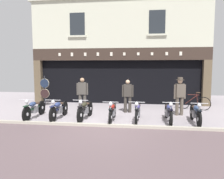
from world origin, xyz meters
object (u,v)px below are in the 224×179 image
motorcycle_right (169,112)px  salesman_left (82,93)px  salesman_right (180,94)px  tyre_sign_pole (45,89)px  motorcycle_center_right (138,111)px  motorcycle_left (59,109)px  advert_board_near (145,72)px  motorcycle_center_left (85,109)px  leaning_bicycle (193,102)px  shopkeeper_center (128,95)px  motorcycle_center (112,111)px  motorcycle_far_left (34,108)px  motorcycle_far_right (196,113)px

motorcycle_right → salesman_left: size_ratio=1.18×
salesman_right → tyre_sign_pole: size_ratio=1.02×
motorcycle_center_right → motorcycle_right: (1.23, 0.03, 0.00)m
motorcycle_right → salesman_left: bearing=-19.4°
salesman_left → motorcycle_left: bearing=59.0°
motorcycle_right → advert_board_near: bearing=-78.2°
motorcycle_center_left → tyre_sign_pole: (-3.13, 2.91, 0.54)m
salesman_left → leaning_bicycle: bearing=-172.1°
motorcycle_left → shopkeeper_center: bearing=-149.4°
motorcycle_center_left → motorcycle_center: size_ratio=1.03×
motorcycle_far_left → shopkeeper_center: bearing=-157.6°
tyre_sign_pole → motorcycle_center: bearing=-35.1°
motorcycle_left → motorcycle_center_right: 3.33m
tyre_sign_pole → advert_board_near: size_ratio=1.90×
motorcycle_far_right → motorcycle_center_left: bearing=1.1°
motorcycle_center_right → tyre_sign_pole: bearing=-25.8°
motorcycle_far_left → shopkeeper_center: 4.31m
motorcycle_center_left → shopkeeper_center: size_ratio=1.28×
motorcycle_center_left → motorcycle_far_right: bearing=-178.1°
motorcycle_center_left → tyre_sign_pole: size_ratio=1.19×
shopkeeper_center → leaning_bicycle: (3.33, 1.21, -0.51)m
motorcycle_center → advert_board_near: bearing=-107.4°
motorcycle_center_left → motorcycle_right: 3.43m
motorcycle_far_right → salesman_right: (-0.39, 1.42, 0.56)m
motorcycle_center → motorcycle_center_right: 1.03m
motorcycle_far_left → leaning_bicycle: bearing=-159.5°
motorcycle_center_right → motorcycle_far_right: (2.26, -0.05, 0.00)m
motorcycle_left → motorcycle_far_right: size_ratio=1.07×
motorcycle_center → salesman_left: (-1.68, 1.50, 0.53)m
tyre_sign_pole → leaning_bicycle: bearing=-0.2°
motorcycle_center_right → salesman_left: salesman_left is taller
motorcycle_center → advert_board_near: 4.86m
motorcycle_center_right → leaning_bicycle: leaning_bicycle is taller
leaning_bicycle → shopkeeper_center: bearing=124.9°
motorcycle_left → salesman_right: 5.42m
shopkeeper_center → leaning_bicycle: shopkeeper_center is taller
motorcycle_center_left → salesman_right: bearing=-158.9°
motorcycle_right → motorcycle_far_right: size_ratio=1.02×
salesman_right → leaning_bicycle: bearing=-135.7°
motorcycle_far_right → leaning_bicycle: bearing=-99.1°
motorcycle_center → advert_board_near: (1.32, 4.43, 1.51)m
motorcycle_center_right → salesman_right: salesman_right is taller
motorcycle_far_left → motorcycle_right: size_ratio=1.04×
motorcycle_far_left → motorcycle_far_right: bearing=178.6°
motorcycle_left → motorcycle_right: motorcycle_left is taller
salesman_left → tyre_sign_pole: bearing=-37.4°
tyre_sign_pole → motorcycle_far_left: bearing=-73.5°
leaning_bicycle → motorcycle_far_left: bearing=127.1°
shopkeeper_center → motorcycle_center: bearing=71.0°
motorcycle_right → leaning_bicycle: bearing=-119.5°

